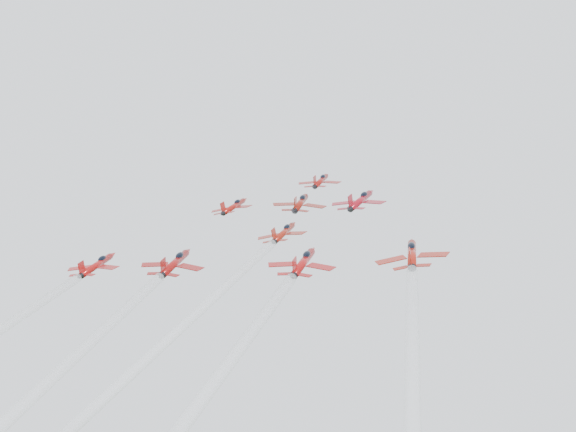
% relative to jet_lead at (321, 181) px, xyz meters
% --- Properties ---
extents(jet_lead, '(9.26, 12.02, 7.04)m').
position_rel_jet_lead_xyz_m(jet_lead, '(0.00, 0.00, 0.00)').
color(jet_lead, '#9F140F').
extents(jet_row2_left, '(8.79, 11.41, 6.68)m').
position_rel_jet_lead_xyz_m(jet_row2_left, '(-13.57, -14.95, -7.91)').
color(jet_row2_left, '#A4160F').
extents(jet_row2_center, '(10.31, 13.38, 7.84)m').
position_rel_jet_lead_xyz_m(jet_row2_center, '(0.55, -16.18, -8.55)').
color(jet_row2_center, maroon).
extents(jet_row2_right, '(10.40, 13.50, 7.91)m').
position_rel_jet_lead_xyz_m(jet_row2_right, '(12.42, -17.55, -9.28)').
color(jet_row2_right, '#A70F1D').
extents(jet_center, '(8.66, 83.55, 44.93)m').
position_rel_jet_lead_xyz_m(jet_center, '(3.05, -70.79, -37.53)').
color(jet_center, '#A01D0F').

